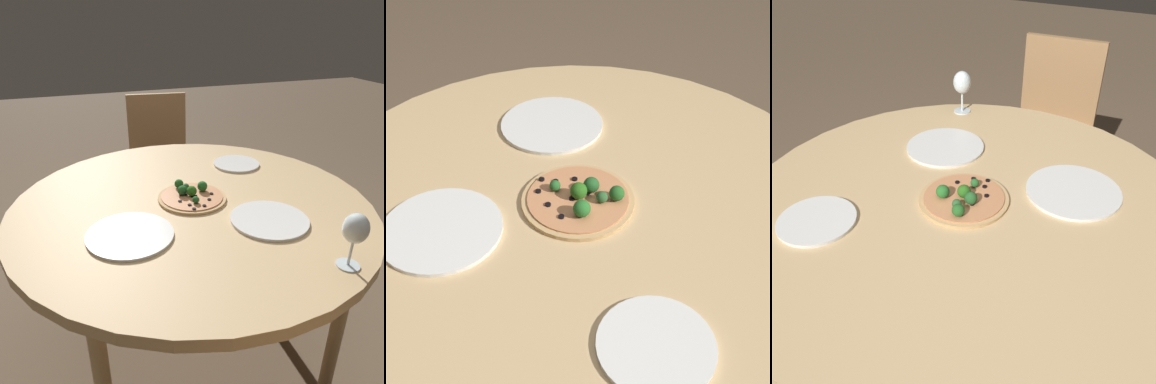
# 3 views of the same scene
# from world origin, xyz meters

# --- Properties ---
(ground_plane) EXTENTS (12.00, 12.00, 0.00)m
(ground_plane) POSITION_xyz_m (0.00, 0.00, 0.00)
(ground_plane) COLOR brown
(dining_table) EXTENTS (1.34, 1.34, 0.73)m
(dining_table) POSITION_xyz_m (0.00, 0.00, 0.68)
(dining_table) COLOR tan
(dining_table) RESTS_ON ground_plane
(pizza) EXTENTS (0.26, 0.26, 0.05)m
(pizza) POSITION_xyz_m (0.01, 0.02, 0.74)
(pizza) COLOR tan
(pizza) RESTS_ON dining_table
(plate_near) EXTENTS (0.27, 0.27, 0.01)m
(plate_near) POSITION_xyz_m (0.20, -0.23, 0.74)
(plate_near) COLOR silver
(plate_near) RESTS_ON dining_table
(plate_far) EXTENTS (0.21, 0.21, 0.01)m
(plate_far) POSITION_xyz_m (0.32, 0.28, 0.74)
(plate_far) COLOR silver
(plate_far) RESTS_ON dining_table
(plate_side) EXTENTS (0.28, 0.28, 0.01)m
(plate_side) POSITION_xyz_m (-0.27, -0.17, 0.74)
(plate_side) COLOR silver
(plate_side) RESTS_ON dining_table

